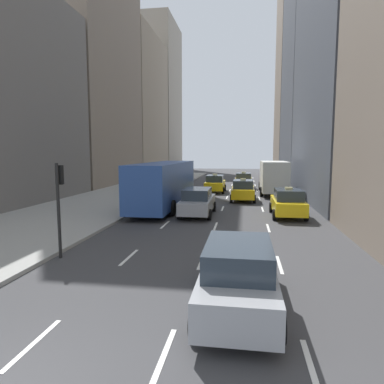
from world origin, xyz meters
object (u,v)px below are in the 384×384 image
sedan_silver_behind (238,275)px  city_bus (165,183)px  traffic_light_pole (59,195)px  taxi_fourth (215,184)px  taxi_second (288,203)px  sedan_black_near (198,202)px  taxi_third (243,181)px  taxi_lead (243,190)px  box_truck (273,176)px

sedan_silver_behind → city_bus: city_bus is taller
sedan_silver_behind → traffic_light_pole: (-6.75, 3.39, 1.50)m
taxi_fourth → sedan_silver_behind: 25.81m
sedan_silver_behind → taxi_second: bearing=78.1°
sedan_black_near → taxi_third: bearing=80.6°
taxi_third → sedan_black_near: 17.10m
sedan_black_near → sedan_silver_behind: 13.15m
taxi_fourth → sedan_silver_behind: taxi_fourth is taller
taxi_lead → traffic_light_pole: 17.99m
taxi_lead → box_truck: box_truck is taller
sedan_black_near → taxi_lead: bearing=68.6°
taxi_lead → taxi_third: size_ratio=1.00×
sedan_black_near → sedan_silver_behind: (2.80, -12.85, 0.02)m
taxi_lead → taxi_second: same height
sedan_black_near → taxi_second: bearing=4.2°
taxi_second → taxi_fourth: bearing=114.3°
sedan_silver_behind → city_bus: size_ratio=0.42×
box_truck → traffic_light_pole: traffic_light_pole is taller
taxi_second → sedan_silver_behind: taxi_second is taller
taxi_third → sedan_black_near: (-2.80, -16.87, 0.01)m
city_bus → box_truck: city_bus is taller
taxi_lead → taxi_fourth: bearing=116.3°
taxi_third → sedan_silver_behind: bearing=-90.0°
sedan_silver_behind → box_truck: (2.80, 25.06, 0.80)m
taxi_second → traffic_light_pole: traffic_light_pole is taller
taxi_second → city_bus: bearing=164.2°
taxi_fourth → city_bus: (-2.81, -10.02, 0.91)m
taxi_third → taxi_fourth: (-2.80, -4.06, 0.00)m
taxi_fourth → city_bus: size_ratio=0.38×
taxi_lead → taxi_second: size_ratio=1.00×
city_bus → sedan_black_near: bearing=-44.8°
sedan_silver_behind → traffic_light_pole: 7.70m
taxi_second → box_truck: (0.00, 11.80, 0.83)m
taxi_fourth → city_bus: 10.44m
taxi_lead → traffic_light_pole: bearing=-112.1°
sedan_black_near → traffic_light_pole: size_ratio=1.38×
box_truck → taxi_fourth: bearing=173.9°
taxi_lead → taxi_fourth: 6.32m
taxi_second → taxi_third: 16.70m
traffic_light_pole → taxi_second: bearing=45.9°
box_truck → taxi_second: bearing=-90.0°
city_bus → taxi_lead: bearing=37.8°
taxi_lead → taxi_third: bearing=90.0°
taxi_lead → sedan_black_near: size_ratio=0.88×
taxi_third → city_bus: (-5.61, -14.08, 0.91)m
taxi_fourth → traffic_light_pole: bearing=-100.1°
taxi_second → taxi_fourth: 13.61m
taxi_lead → city_bus: (-5.61, -4.35, 0.91)m
sedan_silver_behind → box_truck: size_ratio=0.58×
taxi_fourth → traffic_light_pole: (-3.95, -22.27, 1.53)m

